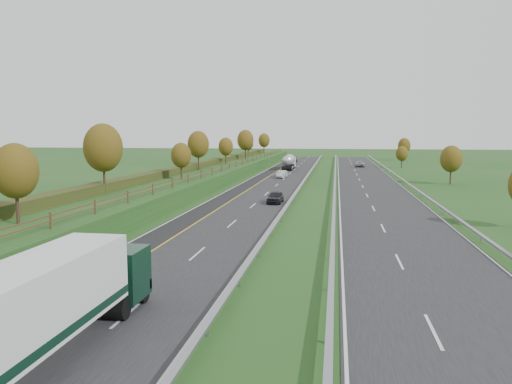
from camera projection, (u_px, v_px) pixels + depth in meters
ground at (317, 189)px, 77.73m from camera, size 400.00×400.00×0.00m
near_carriageway at (270, 184)px, 83.89m from camera, size 10.50×200.00×0.04m
far_carriageway at (370, 186)px, 81.29m from camera, size 10.50×200.00×0.04m
hard_shoulder at (248, 184)px, 84.49m from camera, size 3.00×200.00×0.04m
lane_markings at (308, 185)px, 82.76m from camera, size 26.75×200.00×0.01m
embankment_left at (195, 178)px, 85.83m from camera, size 12.00×200.00×2.00m
hedge_left at (184, 168)px, 85.96m from camera, size 2.20×180.00×1.10m
fence_left at (220, 168)px, 84.51m from camera, size 0.12×189.06×1.20m
median_barrier_near at (304, 181)px, 82.93m from camera, size 0.32×200.00×0.71m
median_barrier_far at (335, 182)px, 82.12m from camera, size 0.32×200.00×0.71m
outer_barrier_far at (407, 183)px, 80.31m from camera, size 0.32×200.00×0.71m
trees_left at (191, 147)px, 81.84m from camera, size 6.64×164.30×7.66m
trees_far at (425, 153)px, 107.34m from camera, size 8.45×118.60×7.12m
box_lorry at (30, 314)px, 17.44m from camera, size 2.58×16.28×4.06m
road_tanker at (289, 162)px, 118.67m from camera, size 2.40×11.22×3.46m
car_dark_near at (275, 197)px, 61.47m from camera, size 1.88×4.40×1.48m
car_silver_mid at (282, 174)px, 96.17m from camera, size 2.00×4.40×1.40m
car_small_far at (293, 160)px, 147.38m from camera, size 2.17×4.66×1.32m
car_oncoming at (360, 164)px, 127.35m from camera, size 2.45×5.27×1.46m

